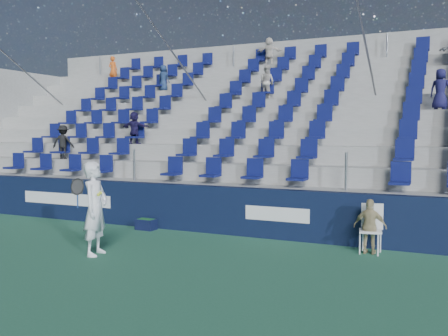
% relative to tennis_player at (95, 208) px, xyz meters
% --- Properties ---
extents(ground, '(70.00, 70.00, 0.00)m').
position_rel_tennis_player_xyz_m(ground, '(1.47, -0.00, -0.98)').
color(ground, '#2B6649').
rests_on(ground, ground).
extents(sponsor_wall, '(24.00, 0.32, 1.20)m').
position_rel_tennis_player_xyz_m(sponsor_wall, '(1.47, 3.14, -0.38)').
color(sponsor_wall, '#0D1733').
rests_on(sponsor_wall, ground).
extents(grandstand, '(24.00, 8.17, 6.63)m').
position_rel_tennis_player_xyz_m(grandstand, '(1.47, 8.24, 1.15)').
color(grandstand, '#A5A6A0').
rests_on(grandstand, ground).
extents(tennis_player, '(0.70, 0.79, 1.96)m').
position_rel_tennis_player_xyz_m(tennis_player, '(0.00, 0.00, 0.00)').
color(tennis_player, white).
rests_on(tennis_player, ground).
extents(line_judge_chair, '(0.53, 0.54, 1.04)m').
position_rel_tennis_player_xyz_m(line_judge_chair, '(5.21, 2.65, -0.39)').
color(line_judge_chair, white).
rests_on(line_judge_chair, ground).
extents(line_judge, '(0.69, 0.30, 1.17)m').
position_rel_tennis_player_xyz_m(line_judge, '(5.21, 2.50, -0.40)').
color(line_judge, tan).
rests_on(line_judge, ground).
extents(ball_bin, '(0.52, 0.35, 0.29)m').
position_rel_tennis_player_xyz_m(ball_bin, '(-0.58, 2.75, -0.83)').
color(ball_bin, black).
rests_on(ball_bin, ground).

